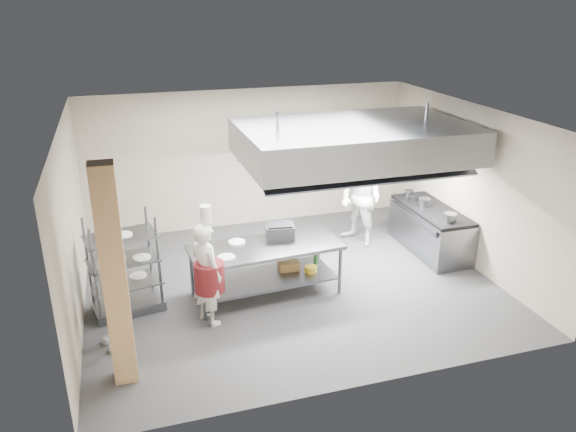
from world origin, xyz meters
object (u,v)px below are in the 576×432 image
object	(u,v)px
cooking_range	(430,231)
chef_plating	(111,292)
pass_rack	(124,265)
stockpot	(424,202)
chef_line	(361,198)
griddle	(280,231)
chef_head	(206,274)
island	(266,270)

from	to	relation	value
cooking_range	chef_plating	world-z (taller)	chef_plating
pass_rack	chef_plating	world-z (taller)	chef_plating
cooking_range	stockpot	distance (m)	0.59
chef_line	stockpot	size ratio (longest dim) A/B	8.16
cooking_range	griddle	world-z (taller)	griddle
chef_head	chef_line	distance (m)	4.07
chef_head	chef_plating	xyz separation A→B (m)	(-1.40, -0.22, 0.02)
pass_rack	chef_plating	bearing A→B (deg)	-113.73
pass_rack	stockpot	bearing A→B (deg)	-4.32
stockpot	chef_line	bearing A→B (deg)	151.61
chef_head	stockpot	world-z (taller)	chef_head
cooking_range	chef_line	bearing A→B (deg)	147.93
chef_plating	griddle	world-z (taller)	chef_plating
griddle	chef_head	bearing A→B (deg)	-139.56
chef_line	griddle	world-z (taller)	chef_line
island	chef_plating	distance (m)	2.65
island	chef_plating	bearing A→B (deg)	-166.53
pass_rack	cooking_range	xyz separation A→B (m)	(5.88, 0.61, -0.39)
island	chef_plating	xyz separation A→B (m)	(-2.49, -0.81, 0.41)
chef_line	chef_plating	world-z (taller)	chef_line
chef_head	chef_plating	world-z (taller)	chef_plating
chef_plating	griddle	distance (m)	3.01
cooking_range	stockpot	world-z (taller)	stockpot
island	cooking_range	world-z (taller)	island
chef_line	pass_rack	bearing A→B (deg)	-97.03
pass_rack	chef_line	world-z (taller)	chef_line
stockpot	chef_plating	bearing A→B (deg)	-164.06
pass_rack	chef_plating	distance (m)	0.97
island	griddle	distance (m)	0.70
cooking_range	chef_line	distance (m)	1.51
griddle	stockpot	distance (m)	3.24
island	griddle	bearing A→B (deg)	33.03
pass_rack	stockpot	xyz separation A→B (m)	(5.79, 0.76, 0.17)
island	stockpot	xyz separation A→B (m)	(3.50, 0.90, 0.53)
chef_head	griddle	world-z (taller)	chef_head
island	cooking_range	bearing A→B (deg)	7.32
chef_line	stockpot	world-z (taller)	chef_line
pass_rack	chef_head	distance (m)	1.40
pass_rack	chef_line	xyz separation A→B (m)	(4.69, 1.36, 0.16)
pass_rack	cooking_range	bearing A→B (deg)	-5.91
griddle	stockpot	xyz separation A→B (m)	(3.18, 0.66, -0.04)
chef_head	chef_line	size ratio (longest dim) A/B	0.86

